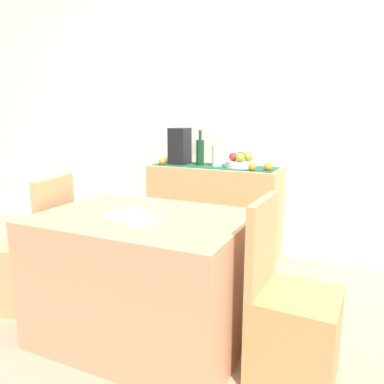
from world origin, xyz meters
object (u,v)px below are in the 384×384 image
fruit_bowl (239,164)px  open_book (132,217)px  coffee_maker (180,146)px  ceramic_vase (217,156)px  wine_bottle (200,152)px  chair_by_corner (291,328)px  sideboard_console (214,211)px  chair_near_window (38,269)px  dining_table (144,277)px

fruit_bowl → open_book: fruit_bowl is taller
coffee_maker → ceramic_vase: (0.37, 0.00, -0.07)m
ceramic_vase → wine_bottle: bearing=180.0°
chair_by_corner → fruit_bowl: bearing=117.6°
wine_bottle → open_book: size_ratio=1.14×
chair_by_corner → sideboard_console: bearing=124.5°
chair_near_window → fruit_bowl: bearing=55.9°
open_book → ceramic_vase: bearing=116.2°
fruit_bowl → wine_bottle: 0.38m
ceramic_vase → open_book: (0.09, -1.49, -0.17)m
fruit_bowl → wine_bottle: (-0.37, 0.00, 0.09)m
fruit_bowl → chair_near_window: (-0.95, -1.40, -0.60)m
chair_by_corner → ceramic_vase: bearing=123.8°
ceramic_vase → open_book: size_ratio=0.68×
coffee_maker → chair_by_corner: coffee_maker is taller
coffee_maker → dining_table: (0.47, -1.40, -0.63)m
chair_by_corner → chair_near_window: bearing=179.9°
coffee_maker → chair_by_corner: (1.31, -1.40, -0.73)m
chair_near_window → chair_by_corner: (1.68, -0.00, 0.00)m
sideboard_console → wine_bottle: bearing=180.0°
ceramic_vase → dining_table: 1.51m
chair_near_window → open_book: bearing=-5.8°
dining_table → chair_by_corner: (0.84, 0.00, -0.10)m
wine_bottle → chair_near_window: (-0.58, -1.40, -0.69)m
wine_bottle → chair_near_window: size_ratio=0.35×
sideboard_console → ceramic_vase: ceramic_vase is taller
wine_bottle → dining_table: wine_bottle is taller
fruit_bowl → ceramic_vase: (-0.21, 0.00, 0.06)m
wine_bottle → dining_table: (0.26, -1.40, -0.58)m
sideboard_console → fruit_bowl: fruit_bowl is taller
open_book → chair_by_corner: bearing=28.3°
sideboard_console → dining_table: size_ratio=1.02×
coffee_maker → open_book: 1.57m
ceramic_vase → open_book: bearing=-86.6°
coffee_maker → chair_near_window: bearing=-104.8°
open_book → chair_near_window: 0.96m
dining_table → chair_by_corner: bearing=0.0°
sideboard_console → chair_near_window: bearing=-117.1°
open_book → chair_near_window: bearing=-163.0°
ceramic_vase → chair_by_corner: ceramic_vase is taller
sideboard_console → open_book: size_ratio=4.20×
coffee_maker → open_book: bearing=-73.0°
wine_bottle → coffee_maker: coffee_maker is taller
coffee_maker → dining_table: coffee_maker is taller
wine_bottle → ceramic_vase: bearing=-0.0°
wine_bottle → chair_near_window: wine_bottle is taller
wine_bottle → open_book: wine_bottle is taller
fruit_bowl → ceramic_vase: ceramic_vase is taller
ceramic_vase → coffee_maker: bearing=180.0°
fruit_bowl → chair_by_corner: bearing=-62.4°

